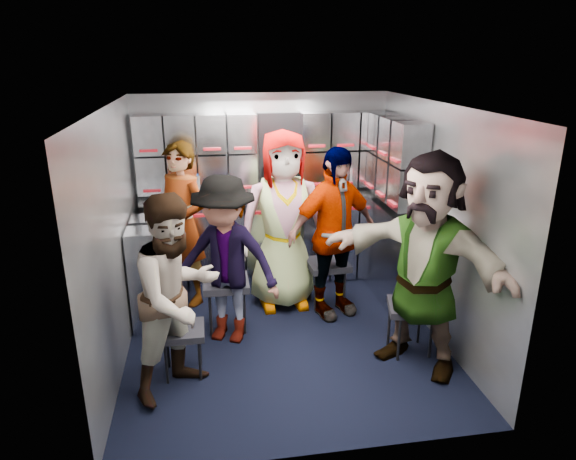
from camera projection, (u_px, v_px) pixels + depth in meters
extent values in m
plane|color=black|center=(284.00, 336.00, 4.78)|extent=(3.00, 3.00, 0.00)
cube|color=gray|center=(263.00, 188.00, 5.83)|extent=(2.80, 0.04, 2.10)
cube|color=gray|center=(116.00, 239.00, 4.22)|extent=(0.04, 3.00, 2.10)
cube|color=gray|center=(436.00, 222.00, 4.65)|extent=(0.04, 3.00, 2.10)
cube|color=silver|center=(283.00, 106.00, 4.09)|extent=(2.80, 3.00, 0.02)
cube|color=#9DA2AD|center=(266.00, 240.00, 5.82)|extent=(2.68, 0.38, 0.99)
cube|color=#9DA2AD|center=(153.00, 272.00, 4.96)|extent=(0.38, 0.76, 0.99)
cube|color=#B0B3B8|center=(265.00, 195.00, 5.65)|extent=(2.68, 0.42, 0.03)
cube|color=#9DA2AD|center=(264.00, 152.00, 5.55)|extent=(2.68, 0.28, 0.82)
cube|color=#9DA2AD|center=(396.00, 160.00, 5.13)|extent=(0.28, 1.00, 0.82)
cube|color=#9DA2AD|center=(393.00, 255.00, 5.36)|extent=(0.28, 1.20, 1.00)
cube|color=maroon|center=(268.00, 212.00, 5.51)|extent=(2.60, 0.02, 0.03)
cube|color=black|center=(182.00, 331.00, 4.10)|extent=(0.36, 0.34, 0.06)
cylinder|color=black|center=(166.00, 363.00, 4.04)|extent=(0.02, 0.02, 0.37)
cylinder|color=black|center=(200.00, 360.00, 4.08)|extent=(0.02, 0.02, 0.37)
cylinder|color=black|center=(168.00, 348.00, 4.25)|extent=(0.02, 0.02, 0.37)
cylinder|color=black|center=(200.00, 345.00, 4.29)|extent=(0.02, 0.02, 0.37)
cube|color=black|center=(226.00, 283.00, 4.78)|extent=(0.43, 0.41, 0.07)
cylinder|color=black|center=(210.00, 315.00, 4.71)|extent=(0.03, 0.03, 0.45)
cylinder|color=black|center=(244.00, 312.00, 4.76)|extent=(0.03, 0.03, 0.45)
cylinder|color=black|center=(210.00, 302.00, 4.96)|extent=(0.03, 0.03, 0.45)
cylinder|color=black|center=(242.00, 299.00, 5.01)|extent=(0.03, 0.03, 0.45)
cube|color=black|center=(281.00, 260.00, 5.45)|extent=(0.46, 0.45, 0.06)
cylinder|color=black|center=(270.00, 284.00, 5.39)|extent=(0.02, 0.02, 0.40)
cylinder|color=black|center=(296.00, 282.00, 5.44)|extent=(0.02, 0.02, 0.40)
cylinder|color=black|center=(267.00, 275.00, 5.62)|extent=(0.02, 0.02, 0.40)
cylinder|color=black|center=(292.00, 273.00, 5.66)|extent=(0.02, 0.02, 0.40)
cube|color=black|center=(328.00, 265.00, 5.25)|extent=(0.43, 0.41, 0.06)
cylinder|color=black|center=(316.00, 292.00, 5.19)|extent=(0.03, 0.03, 0.43)
cylinder|color=black|center=(344.00, 290.00, 5.23)|extent=(0.03, 0.03, 0.43)
cylinder|color=black|center=(311.00, 281.00, 5.43)|extent=(0.03, 0.03, 0.43)
cylinder|color=black|center=(338.00, 279.00, 5.47)|extent=(0.03, 0.03, 0.43)
cube|color=black|center=(412.00, 308.00, 4.41)|extent=(0.47, 0.45, 0.06)
cylinder|color=black|center=(399.00, 339.00, 4.34)|extent=(0.02, 0.02, 0.41)
cylinder|color=black|center=(431.00, 336.00, 4.39)|extent=(0.02, 0.02, 0.41)
cylinder|color=black|center=(389.00, 325.00, 4.57)|extent=(0.02, 0.02, 0.41)
cylinder|color=black|center=(419.00, 322.00, 4.62)|extent=(0.02, 0.02, 0.41)
imported|color=black|center=(182.00, 225.00, 5.21)|extent=(0.73, 0.71, 1.69)
imported|color=black|center=(177.00, 296.00, 3.80)|extent=(0.97, 0.96, 1.58)
imported|color=black|center=(225.00, 261.00, 4.51)|extent=(1.14, 0.93, 1.54)
imported|color=black|center=(283.00, 221.00, 5.13)|extent=(0.90, 0.60, 1.82)
imported|color=black|center=(333.00, 234.00, 4.95)|extent=(1.07, 0.74, 1.69)
imported|color=black|center=(425.00, 264.00, 4.08)|extent=(1.51, 1.63, 1.82)
cylinder|color=white|center=(221.00, 186.00, 5.48)|extent=(0.07, 0.07, 0.25)
cylinder|color=white|center=(198.00, 187.00, 5.45)|extent=(0.07, 0.07, 0.25)
cylinder|color=white|center=(350.00, 180.00, 5.70)|extent=(0.07, 0.07, 0.28)
cylinder|color=tan|center=(217.00, 193.00, 5.49)|extent=(0.07, 0.07, 0.10)
cylinder|color=tan|center=(341.00, 188.00, 5.70)|extent=(0.07, 0.07, 0.10)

